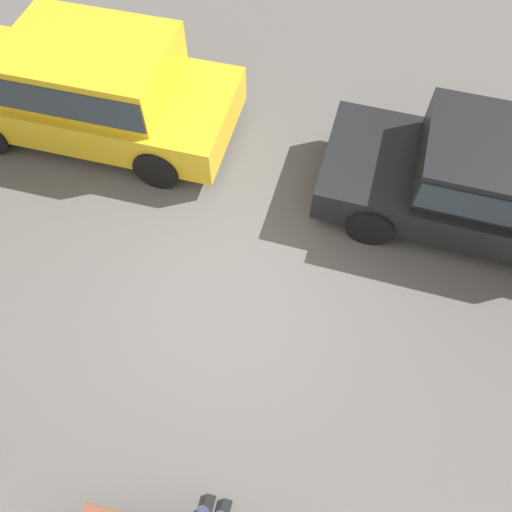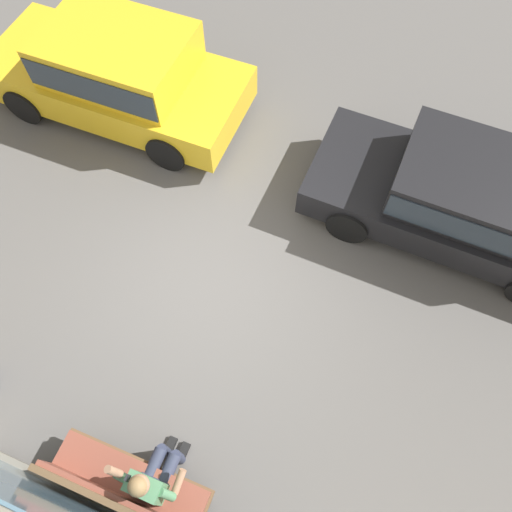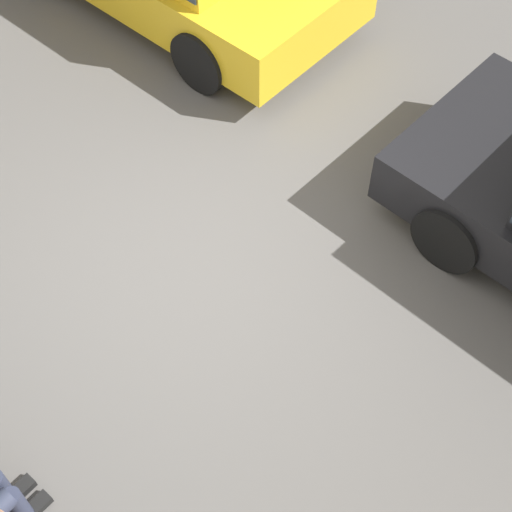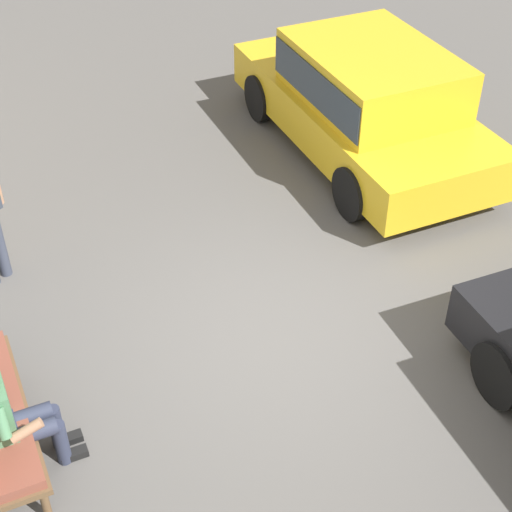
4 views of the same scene
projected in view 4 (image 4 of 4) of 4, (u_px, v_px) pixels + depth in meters
ground_plane at (277, 332)px, 8.01m from camera, size 60.00×60.00×0.00m
person_on_phone at (11, 413)px, 6.30m from camera, size 0.73×0.74×1.31m
parked_car_mid at (366, 97)px, 10.27m from camera, size 4.37×2.00×1.52m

